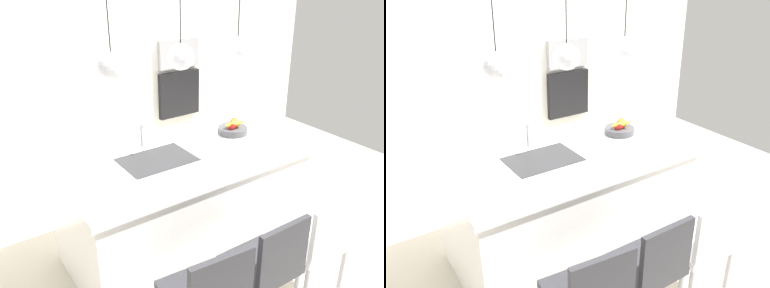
% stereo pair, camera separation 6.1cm
% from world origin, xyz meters
% --- Properties ---
extents(floor, '(6.60, 6.60, 0.00)m').
position_xyz_m(floor, '(0.00, 0.00, 0.00)').
color(floor, beige).
rests_on(floor, ground).
extents(back_wall, '(6.00, 0.10, 2.60)m').
position_xyz_m(back_wall, '(0.00, 1.65, 1.30)').
color(back_wall, silver).
rests_on(back_wall, ground).
extents(kitchen_island, '(1.98, 1.08, 0.94)m').
position_xyz_m(kitchen_island, '(0.00, 0.00, 0.47)').
color(kitchen_island, white).
rests_on(kitchen_island, ground).
extents(sink_basin, '(0.56, 0.40, 0.02)m').
position_xyz_m(sink_basin, '(-0.23, 0.00, 0.94)').
color(sink_basin, '#2D2D30').
rests_on(sink_basin, kitchen_island).
extents(faucet, '(0.02, 0.17, 0.22)m').
position_xyz_m(faucet, '(-0.23, 0.21, 1.09)').
color(faucet, silver).
rests_on(faucet, kitchen_island).
extents(fruit_bowl, '(0.26, 0.26, 0.14)m').
position_xyz_m(fruit_bowl, '(0.60, 0.08, 0.99)').
color(fruit_bowl, '#4C4C51').
rests_on(fruit_bowl, kitchen_island).
extents(microwave, '(0.54, 0.08, 0.34)m').
position_xyz_m(microwave, '(1.00, 1.58, 1.37)').
color(microwave, '#9E9EA3').
rests_on(microwave, back_wall).
extents(oven, '(0.56, 0.08, 0.56)m').
position_xyz_m(oven, '(1.00, 1.58, 0.87)').
color(oven, black).
rests_on(oven, back_wall).
extents(chair_middle, '(0.44, 0.42, 0.88)m').
position_xyz_m(chair_middle, '(0.02, -0.99, 0.51)').
color(chair_middle, '#333338').
rests_on(chair_middle, ground).
extents(chair_far, '(0.47, 0.46, 0.85)m').
position_xyz_m(chair_far, '(0.52, -0.99, 0.48)').
color(chair_far, white).
rests_on(chair_far, ground).
extents(pendant_light_left, '(0.20, 0.20, 0.80)m').
position_xyz_m(pendant_light_left, '(-0.54, 0.00, 1.72)').
color(pendant_light_left, silver).
extents(pendant_light_center, '(0.20, 0.20, 0.80)m').
position_xyz_m(pendant_light_center, '(0.00, 0.00, 1.72)').
color(pendant_light_center, silver).
extents(pendant_light_right, '(0.20, 0.20, 0.80)m').
position_xyz_m(pendant_light_right, '(0.54, 0.00, 1.72)').
color(pendant_light_right, silver).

